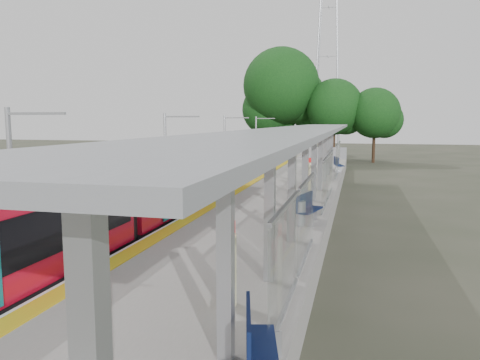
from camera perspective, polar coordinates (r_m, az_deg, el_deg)
name	(u,v)px	position (r m, az deg, el deg)	size (l,w,h in m)	color
trackbed	(202,206)	(27.04, -4.60, -3.14)	(3.00, 70.00, 0.24)	#59544C
platform	(280,202)	(25.90, 4.88, -2.75)	(6.00, 50.00, 1.00)	gray
tactile_strip	(235,192)	(26.34, -0.59, -1.42)	(0.60, 50.00, 0.02)	gold
end_fence	(318,153)	(50.41, 9.46, 3.32)	(6.00, 0.10, 1.20)	#9EA0A5
train	(102,206)	(16.96, -16.46, -3.02)	(2.74, 27.60, 3.62)	black
canopy	(302,138)	(21.52, 7.59, 5.09)	(3.27, 38.00, 3.66)	#9EA0A5
pylon	(328,32)	(79.59, 10.71, 17.29)	(8.00, 4.00, 38.00)	#9EA0A5
tree_cluster	(303,99)	(59.15, 7.65, 9.78)	(19.30, 11.14, 13.98)	#382316
catenary_masts	(167,158)	(26.35, -8.90, 2.65)	(2.08, 48.16, 5.40)	#9EA0A5
bench_near	(256,342)	(7.71, 1.93, -19.11)	(0.85, 1.66, 1.09)	#0D1944
bench_mid	(307,207)	(18.54, 8.23, -3.33)	(0.92, 1.77, 1.16)	#0D1944
bench_far	(338,164)	(37.62, 11.82, 1.95)	(0.92, 1.75, 1.15)	#0D1944
info_pillar_near	(227,269)	(10.30, -1.62, -10.75)	(0.42, 0.42, 1.87)	beige
info_pillar_far	(310,176)	(27.28, 8.54, 0.48)	(0.42, 0.42, 1.86)	beige
litter_bin	(300,213)	(18.05, 7.28, -4.04)	(0.46, 0.46, 0.94)	#9EA0A5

